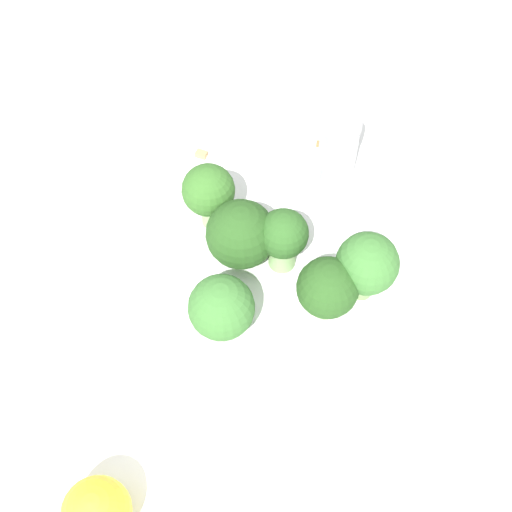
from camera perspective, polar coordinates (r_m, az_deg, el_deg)
ground_plane at (r=0.53m, az=0.00°, el=-4.39°), size 3.00×3.00×0.00m
bowl at (r=0.51m, az=0.00°, el=-3.14°), size 0.20×0.20×0.05m
broccoli_floret_0 at (r=0.47m, az=2.18°, el=1.51°), size 0.03×0.03×0.05m
broccoli_floret_1 at (r=0.45m, az=-2.78°, el=-4.19°), size 0.04×0.04×0.05m
broccoli_floret_2 at (r=0.46m, az=5.74°, el=-2.63°), size 0.04×0.04×0.05m
broccoli_floret_3 at (r=0.48m, az=-1.22°, el=1.71°), size 0.05×0.05×0.05m
broccoli_floret_4 at (r=0.49m, az=-3.82°, el=5.15°), size 0.04×0.04×0.06m
broccoli_floret_5 at (r=0.46m, az=8.84°, el=-1.08°), size 0.04×0.04×0.06m
pepper_shaker at (r=0.58m, az=6.63°, el=8.94°), size 0.03×0.03×0.07m
lemon_wedge at (r=0.46m, az=-12.62°, el=-19.33°), size 0.04×0.04×0.04m
almond_crumb_0 at (r=0.63m, az=5.19°, el=9.02°), size 0.01×0.01×0.01m
almond_crumb_1 at (r=0.62m, az=-4.41°, el=8.28°), size 0.01×0.01×0.01m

